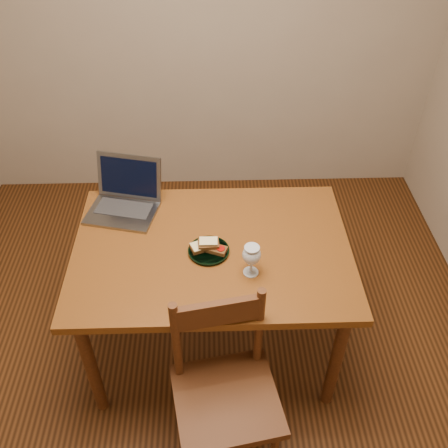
{
  "coord_description": "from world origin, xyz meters",
  "views": [
    {
      "loc": [
        0.06,
        -1.6,
        2.37
      ],
      "look_at": [
        0.11,
        0.17,
        0.8
      ],
      "focal_mm": 40.0,
      "sensor_mm": 36.0,
      "label": 1
    }
  ],
  "objects_px": {
    "table": "(212,260)",
    "laptop": "(125,196)",
    "plate": "(209,251)",
    "milk_glass": "(251,260)",
    "chair": "(225,388)"
  },
  "relations": [
    {
      "from": "table",
      "to": "laptop",
      "type": "xyz_separation_m",
      "value": [
        -0.43,
        0.32,
        0.15
      ]
    },
    {
      "from": "laptop",
      "to": "table",
      "type": "bearing_deg",
      "value": -23.14
    },
    {
      "from": "plate",
      "to": "laptop",
      "type": "distance_m",
      "value": 0.55
    },
    {
      "from": "table",
      "to": "milk_glass",
      "type": "bearing_deg",
      "value": -44.44
    },
    {
      "from": "chair",
      "to": "plate",
      "type": "height_order",
      "value": "chair"
    },
    {
      "from": "table",
      "to": "plate",
      "type": "relative_size",
      "value": 6.78
    },
    {
      "from": "table",
      "to": "milk_glass",
      "type": "relative_size",
      "value": 8.21
    },
    {
      "from": "table",
      "to": "plate",
      "type": "bearing_deg",
      "value": -113.99
    },
    {
      "from": "table",
      "to": "plate",
      "type": "distance_m",
      "value": 0.1
    },
    {
      "from": "laptop",
      "to": "milk_glass",
      "type": "bearing_deg",
      "value": -25.58
    },
    {
      "from": "milk_glass",
      "to": "table",
      "type": "bearing_deg",
      "value": 135.56
    },
    {
      "from": "milk_glass",
      "to": "laptop",
      "type": "relative_size",
      "value": 0.4
    },
    {
      "from": "chair",
      "to": "laptop",
      "type": "height_order",
      "value": "laptop"
    },
    {
      "from": "chair",
      "to": "milk_glass",
      "type": "xyz_separation_m",
      "value": [
        0.13,
        0.42,
        0.32
      ]
    },
    {
      "from": "chair",
      "to": "laptop",
      "type": "distance_m",
      "value": 1.07
    }
  ]
}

